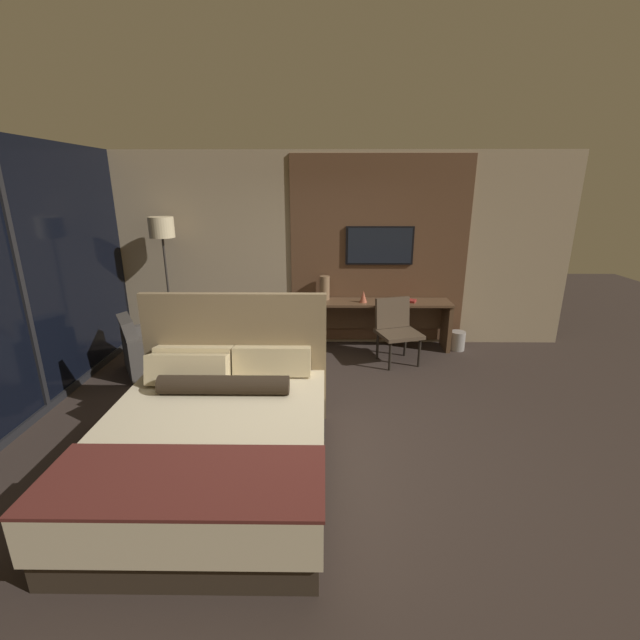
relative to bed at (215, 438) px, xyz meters
The scene contains 13 objects.
ground_plane 1.15m from the bed, 36.08° to the left, with size 16.00×16.00×0.00m, color #332823.
wall_back_tv_panel 3.55m from the bed, 72.80° to the left, with size 7.20×0.09×2.80m.
wall_left_window 2.56m from the bed, 153.72° to the left, with size 0.06×6.00×2.80m.
bed is the anchor object (origin of this frame).
desk 3.44m from the bed, 60.52° to the left, with size 2.07×0.45×0.72m.
tv 3.77m from the bed, 61.91° to the left, with size 0.98×0.04×0.55m.
desk_chair 3.12m from the bed, 53.09° to the left, with size 0.66×0.65×0.87m.
armchair_by_window 2.50m from the bed, 122.48° to the left, with size 0.98×0.99×0.78m.
floor_lamp 3.43m from the bed, 114.93° to the left, with size 0.34×0.34×1.92m.
vase_tall 3.23m from the bed, 73.64° to the left, with size 0.15×0.15×0.35m.
vase_short 3.27m from the bed, 63.31° to the left, with size 0.11×0.11×0.17m.
book 3.64m from the bed, 54.44° to the left, with size 0.26×0.22×0.03m.
waste_bin 4.08m from the bed, 45.37° to the left, with size 0.22×0.22×0.28m.
Camera 1 is at (0.01, -3.69, 2.33)m, focal length 24.00 mm.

